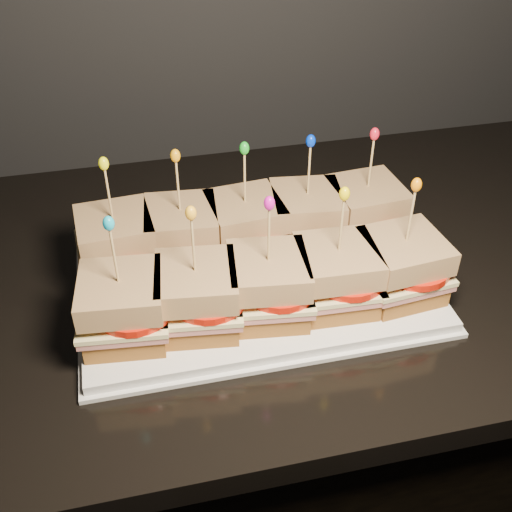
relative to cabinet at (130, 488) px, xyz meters
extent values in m
cube|color=black|center=(0.00, 0.00, 0.00)|extent=(2.32, 0.60, 0.86)
cube|color=black|center=(0.00, 0.00, 0.45)|extent=(2.36, 0.64, 0.03)
cube|color=white|center=(0.21, -0.06, 0.47)|extent=(0.43, 0.27, 0.02)
cube|color=white|center=(0.21, -0.06, 0.47)|extent=(0.45, 0.28, 0.01)
cube|color=brown|center=(0.05, 0.00, 0.49)|extent=(0.09, 0.09, 0.02)
cube|color=#B3675E|center=(0.05, 0.00, 0.51)|extent=(0.10, 0.10, 0.01)
cube|color=beige|center=(0.05, 0.00, 0.52)|extent=(0.10, 0.10, 0.01)
cylinder|color=red|center=(0.06, 0.00, 0.52)|extent=(0.09, 0.09, 0.01)
cube|color=#642D0E|center=(0.05, 0.00, 0.54)|extent=(0.10, 0.10, 0.03)
cylinder|color=tan|center=(0.05, 0.00, 0.59)|extent=(0.00, 0.00, 0.09)
ellipsoid|color=#F5F30D|center=(0.05, 0.00, 0.63)|extent=(0.01, 0.01, 0.02)
cube|color=brown|center=(0.13, 0.00, 0.49)|extent=(0.10, 0.10, 0.02)
cube|color=#B3675E|center=(0.13, 0.00, 0.51)|extent=(0.11, 0.10, 0.01)
cube|color=beige|center=(0.13, 0.00, 0.52)|extent=(0.11, 0.10, 0.01)
cylinder|color=red|center=(0.14, 0.00, 0.52)|extent=(0.09, 0.09, 0.01)
cube|color=#642D0E|center=(0.13, 0.00, 0.54)|extent=(0.10, 0.10, 0.03)
cylinder|color=tan|center=(0.13, 0.00, 0.59)|extent=(0.00, 0.00, 0.09)
ellipsoid|color=orange|center=(0.13, 0.00, 0.63)|extent=(0.01, 0.01, 0.02)
cube|color=brown|center=(0.21, 0.00, 0.49)|extent=(0.10, 0.10, 0.02)
cube|color=#B3675E|center=(0.21, 0.00, 0.51)|extent=(0.11, 0.10, 0.01)
cube|color=beige|center=(0.21, 0.00, 0.52)|extent=(0.11, 0.10, 0.01)
cylinder|color=red|center=(0.22, 0.00, 0.52)|extent=(0.09, 0.09, 0.01)
cube|color=#642D0E|center=(0.21, 0.00, 0.54)|extent=(0.10, 0.10, 0.03)
cylinder|color=tan|center=(0.21, 0.00, 0.59)|extent=(0.00, 0.00, 0.09)
ellipsoid|color=green|center=(0.21, 0.00, 0.63)|extent=(0.01, 0.01, 0.02)
cube|color=brown|center=(0.29, 0.00, 0.49)|extent=(0.10, 0.10, 0.02)
cube|color=#B3675E|center=(0.29, 0.00, 0.51)|extent=(0.11, 0.10, 0.01)
cube|color=beige|center=(0.29, 0.00, 0.52)|extent=(0.11, 0.11, 0.01)
cylinder|color=red|center=(0.31, 0.00, 0.52)|extent=(0.09, 0.09, 0.01)
cube|color=#642D0E|center=(0.29, 0.00, 0.54)|extent=(0.10, 0.10, 0.03)
cylinder|color=tan|center=(0.29, 0.00, 0.59)|extent=(0.00, 0.00, 0.09)
ellipsoid|color=#022CD5|center=(0.29, 0.00, 0.63)|extent=(0.01, 0.01, 0.02)
cube|color=brown|center=(0.38, 0.00, 0.49)|extent=(0.10, 0.10, 0.02)
cube|color=#B3675E|center=(0.38, 0.00, 0.51)|extent=(0.10, 0.10, 0.01)
cube|color=beige|center=(0.38, 0.00, 0.52)|extent=(0.11, 0.10, 0.01)
cylinder|color=red|center=(0.39, 0.00, 0.52)|extent=(0.09, 0.09, 0.01)
cube|color=#642D0E|center=(0.38, 0.00, 0.54)|extent=(0.10, 0.10, 0.03)
cylinder|color=tan|center=(0.38, 0.00, 0.59)|extent=(0.00, 0.00, 0.09)
ellipsoid|color=red|center=(0.38, 0.00, 0.63)|extent=(0.01, 0.01, 0.02)
cube|color=brown|center=(0.05, -0.12, 0.49)|extent=(0.10, 0.10, 0.02)
cube|color=#B3675E|center=(0.05, -0.12, 0.51)|extent=(0.11, 0.10, 0.01)
cube|color=beige|center=(0.05, -0.12, 0.52)|extent=(0.11, 0.10, 0.01)
cylinder|color=red|center=(0.06, -0.13, 0.52)|extent=(0.09, 0.09, 0.01)
cube|color=#642D0E|center=(0.05, -0.12, 0.54)|extent=(0.10, 0.10, 0.03)
cylinder|color=tan|center=(0.05, -0.12, 0.59)|extent=(0.00, 0.00, 0.09)
ellipsoid|color=#129DBF|center=(0.05, -0.12, 0.63)|extent=(0.01, 0.01, 0.02)
cube|color=brown|center=(0.13, -0.12, 0.49)|extent=(0.10, 0.10, 0.02)
cube|color=#B3675E|center=(0.13, -0.12, 0.51)|extent=(0.11, 0.10, 0.01)
cube|color=beige|center=(0.13, -0.12, 0.52)|extent=(0.11, 0.11, 0.01)
cylinder|color=red|center=(0.14, -0.13, 0.52)|extent=(0.09, 0.09, 0.01)
cube|color=#642D0E|center=(0.13, -0.12, 0.54)|extent=(0.10, 0.10, 0.03)
cylinder|color=tan|center=(0.13, -0.12, 0.59)|extent=(0.00, 0.00, 0.09)
ellipsoid|color=#F2A821|center=(0.13, -0.12, 0.63)|extent=(0.01, 0.01, 0.02)
cube|color=brown|center=(0.21, -0.12, 0.49)|extent=(0.10, 0.10, 0.02)
cube|color=#B3675E|center=(0.21, -0.12, 0.51)|extent=(0.11, 0.10, 0.01)
cube|color=beige|center=(0.21, -0.12, 0.52)|extent=(0.11, 0.11, 0.01)
cylinder|color=red|center=(0.22, -0.13, 0.52)|extent=(0.09, 0.09, 0.01)
cube|color=#642D0E|center=(0.21, -0.12, 0.54)|extent=(0.10, 0.10, 0.03)
cylinder|color=tan|center=(0.21, -0.12, 0.59)|extent=(0.00, 0.00, 0.09)
ellipsoid|color=#D010A8|center=(0.21, -0.12, 0.63)|extent=(0.01, 0.01, 0.02)
cube|color=brown|center=(0.29, -0.12, 0.49)|extent=(0.09, 0.09, 0.02)
cube|color=#B3675E|center=(0.29, -0.12, 0.51)|extent=(0.10, 0.10, 0.01)
cube|color=beige|center=(0.29, -0.12, 0.52)|extent=(0.10, 0.10, 0.01)
cylinder|color=red|center=(0.31, -0.13, 0.52)|extent=(0.09, 0.09, 0.01)
cube|color=#642D0E|center=(0.29, -0.12, 0.54)|extent=(0.09, 0.09, 0.03)
cylinder|color=tan|center=(0.29, -0.12, 0.59)|extent=(0.00, 0.00, 0.09)
ellipsoid|color=yellow|center=(0.29, -0.12, 0.63)|extent=(0.01, 0.01, 0.02)
cube|color=brown|center=(0.38, -0.12, 0.49)|extent=(0.10, 0.10, 0.02)
cube|color=#B3675E|center=(0.38, -0.12, 0.51)|extent=(0.11, 0.10, 0.01)
cube|color=beige|center=(0.38, -0.12, 0.52)|extent=(0.11, 0.10, 0.01)
cylinder|color=red|center=(0.39, -0.13, 0.52)|extent=(0.09, 0.09, 0.01)
cube|color=#642D0E|center=(0.38, -0.12, 0.54)|extent=(0.10, 0.10, 0.03)
cylinder|color=tan|center=(0.38, -0.12, 0.59)|extent=(0.00, 0.00, 0.09)
ellipsoid|color=orange|center=(0.38, -0.12, 0.63)|extent=(0.01, 0.01, 0.02)
camera|label=1|loc=(0.07, -0.67, 1.00)|focal=45.00mm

